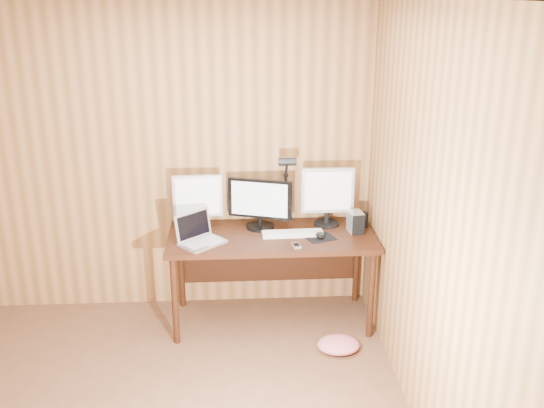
{
  "coord_description": "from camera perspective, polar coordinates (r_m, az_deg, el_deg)",
  "views": [
    {
      "loc": [
        0.67,
        -2.71,
        2.53
      ],
      "look_at": [
        0.93,
        1.58,
        1.02
      ],
      "focal_mm": 40.0,
      "sensor_mm": 36.0,
      "label": 1
    }
  ],
  "objects": [
    {
      "name": "laptop",
      "position": [
        4.57,
        -6.92,
        -2.95
      ],
      "size": [
        0.4,
        0.39,
        0.23
      ],
      "rotation": [
        0.0,
        0.0,
        0.73
      ],
      "color": "silver",
      "rests_on": "desk"
    },
    {
      "name": "speaker",
      "position": [
        4.88,
        8.74,
        -1.45
      ],
      "size": [
        0.05,
        0.05,
        0.13
      ],
      "primitive_type": "cylinder",
      "color": "black",
      "rests_on": "desk"
    },
    {
      "name": "keyboard",
      "position": [
        4.69,
        1.96,
        -2.79
      ],
      "size": [
        0.48,
        0.16,
        0.02
      ],
      "rotation": [
        0.0,
        0.0,
        0.03
      ],
      "color": "white",
      "rests_on": "desk"
    },
    {
      "name": "desk",
      "position": [
        4.81,
        -0.09,
        -3.92
      ],
      "size": [
        1.6,
        0.7,
        0.75
      ],
      "color": "black",
      "rests_on": "floor"
    },
    {
      "name": "desk_lamp",
      "position": [
        4.8,
        1.38,
        2.34
      ],
      "size": [
        0.14,
        0.2,
        0.61
      ],
      "rotation": [
        0.0,
        0.0,
        -0.02
      ],
      "color": "black",
      "rests_on": "desk"
    },
    {
      "name": "monitor_center",
      "position": [
        4.76,
        -1.15,
        0.09
      ],
      "size": [
        0.5,
        0.22,
        0.4
      ],
      "rotation": [
        0.0,
        0.0,
        -0.3
      ],
      "color": "black",
      "rests_on": "desk"
    },
    {
      "name": "room_shell",
      "position": [
        3.07,
        -15.82,
        -6.09
      ],
      "size": [
        4.0,
        4.0,
        4.0
      ],
      "color": "brown",
      "rests_on": "ground"
    },
    {
      "name": "mouse",
      "position": [
        4.64,
        4.55,
        -2.94
      ],
      "size": [
        0.08,
        0.12,
        0.04
      ],
      "primitive_type": "ellipsoid",
      "rotation": [
        0.0,
        0.0,
        0.1
      ],
      "color": "black",
      "rests_on": "mousepad"
    },
    {
      "name": "hard_drive",
      "position": [
        4.77,
        7.86,
        -1.7
      ],
      "size": [
        0.12,
        0.16,
        0.16
      ],
      "rotation": [
        0.0,
        0.0,
        0.14
      ],
      "color": "silver",
      "rests_on": "desk"
    },
    {
      "name": "mousepad",
      "position": [
        4.65,
        4.55,
        -3.18
      ],
      "size": [
        0.26,
        0.23,
        0.0
      ],
      "primitive_type": "cube",
      "rotation": [
        0.0,
        0.0,
        0.34
      ],
      "color": "black",
      "rests_on": "desk"
    },
    {
      "name": "monitor_right",
      "position": [
        4.83,
        5.24,
        0.9
      ],
      "size": [
        0.42,
        0.2,
        0.47
      ],
      "rotation": [
        0.0,
        0.0,
        -0.01
      ],
      "color": "black",
      "rests_on": "desk"
    },
    {
      "name": "fabric_pile",
      "position": [
        4.64,
        6.27,
        -13.04
      ],
      "size": [
        0.38,
        0.35,
        0.1
      ],
      "primitive_type": null,
      "rotation": [
        0.0,
        0.0,
        -0.34
      ],
      "color": "#CA626F",
      "rests_on": "floor"
    },
    {
      "name": "monitor_left",
      "position": [
        4.78,
        -7.0,
        0.37
      ],
      "size": [
        0.39,
        0.18,
        0.44
      ],
      "rotation": [
        0.0,
        0.0,
        0.03
      ],
      "color": "black",
      "rests_on": "desk"
    },
    {
      "name": "phone",
      "position": [
        4.49,
        2.31,
        -3.91
      ],
      "size": [
        0.07,
        0.11,
        0.01
      ],
      "rotation": [
        0.0,
        0.0,
        0.13
      ],
      "color": "silver",
      "rests_on": "desk"
    }
  ]
}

